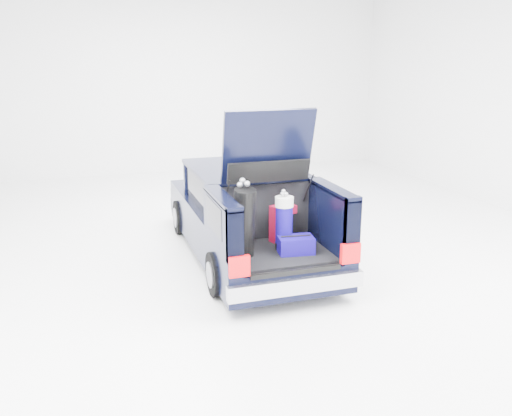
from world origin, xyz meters
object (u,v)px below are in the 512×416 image
object	(u,v)px
car	(245,214)
blue_duffel	(296,245)
blue_golf_bag	(284,223)
black_golf_bag	(244,223)
red_suitcase	(283,224)

from	to	relation	value
car	blue_duffel	bearing A→B (deg)	-83.36
car	blue_golf_bag	xyz separation A→B (m)	(0.10, -1.54, 0.30)
car	blue_duffel	xyz separation A→B (m)	(0.20, -1.73, 0.04)
black_golf_bag	blue_golf_bag	distance (m)	0.62
blue_duffel	black_golf_bag	bearing A→B (deg)	-177.55
red_suitcase	black_golf_bag	world-z (taller)	black_golf_bag
car	blue_golf_bag	distance (m)	1.57
blue_duffel	car	bearing A→B (deg)	104.39
red_suitcase	blue_duffel	distance (m)	0.51
blue_golf_bag	car	bearing A→B (deg)	117.17
black_golf_bag	car	bearing A→B (deg)	70.24
red_suitcase	blue_duffel	xyz separation A→B (m)	(0.00, -0.49, -0.15)
car	black_golf_bag	distance (m)	1.78
black_golf_bag	red_suitcase	bearing A→B (deg)	27.97
black_golf_bag	blue_duffel	size ratio (longest dim) A/B	2.07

